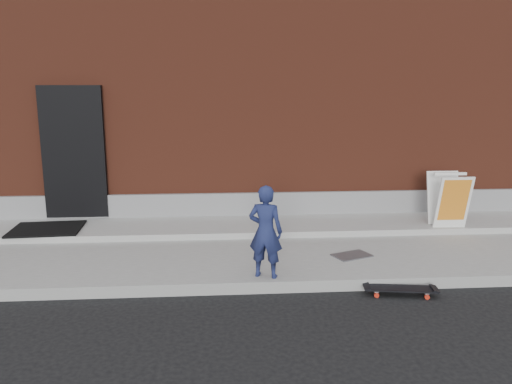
{
  "coord_description": "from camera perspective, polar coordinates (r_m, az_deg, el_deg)",
  "views": [
    {
      "loc": [
        -0.12,
        -5.7,
        2.45
      ],
      "look_at": [
        0.36,
        0.8,
        1.11
      ],
      "focal_mm": 35.0,
      "sensor_mm": 36.0,
      "label": 1
    }
  ],
  "objects": [
    {
      "name": "ground",
      "position": [
        6.21,
        -2.82,
        -11.66
      ],
      "size": [
        80.0,
        80.0,
        0.0
      ],
      "primitive_type": "plane",
      "color": "black",
      "rests_on": "ground"
    },
    {
      "name": "sidewalk",
      "position": [
        7.58,
        -3.11,
        -6.66
      ],
      "size": [
        20.0,
        3.0,
        0.15
      ],
      "primitive_type": "cube",
      "color": "gray",
      "rests_on": "ground"
    },
    {
      "name": "apron",
      "position": [
        8.41,
        -3.24,
        -3.93
      ],
      "size": [
        20.0,
        1.2,
        0.1
      ],
      "primitive_type": "cube",
      "color": "gray",
      "rests_on": "sidewalk"
    },
    {
      "name": "building",
      "position": [
        12.7,
        -3.73,
        11.81
      ],
      "size": [
        20.0,
        8.1,
        5.0
      ],
      "color": "maroon",
      "rests_on": "ground"
    },
    {
      "name": "child",
      "position": [
        6.17,
        1.1,
        -4.55
      ],
      "size": [
        0.49,
        0.4,
        1.17
      ],
      "primitive_type": "imported",
      "rotation": [
        0.0,
        0.0,
        2.81
      ],
      "color": "#1C244F",
      "rests_on": "sidewalk"
    },
    {
      "name": "skateboard",
      "position": [
        6.41,
        16.17,
        -10.61
      ],
      "size": [
        0.88,
        0.35,
        0.1
      ],
      "color": "red",
      "rests_on": "ground"
    },
    {
      "name": "pizza_sign",
      "position": [
        8.71,
        21.17,
        -0.81
      ],
      "size": [
        0.54,
        0.64,
        0.89
      ],
      "color": "white",
      "rests_on": "apron"
    },
    {
      "name": "doormat",
      "position": [
        8.67,
        -22.79,
        -3.91
      ],
      "size": [
        1.12,
        0.93,
        0.03
      ],
      "primitive_type": "cube",
      "rotation": [
        0.0,
        0.0,
        0.06
      ],
      "color": "black",
      "rests_on": "apron"
    },
    {
      "name": "utility_plate",
      "position": [
        7.22,
        10.9,
        -7.13
      ],
      "size": [
        0.61,
        0.5,
        0.02
      ],
      "primitive_type": "cube",
      "rotation": [
        0.0,
        0.0,
        0.39
      ],
      "color": "#5D5E63",
      "rests_on": "sidewalk"
    }
  ]
}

